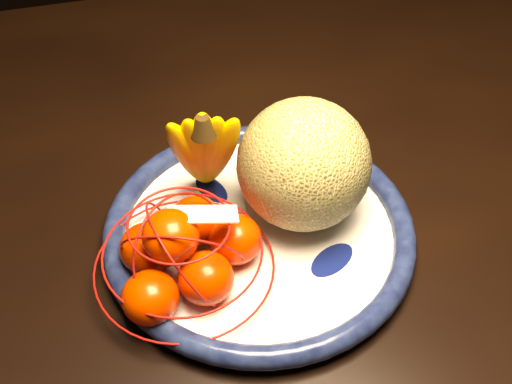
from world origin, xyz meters
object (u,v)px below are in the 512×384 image
object	(u,v)px
dining_table	(250,193)
banana_bunch	(204,148)
cantaloupe	(304,165)
mandarin_bag	(184,253)
fruit_bowl	(259,231)

from	to	relation	value
dining_table	banana_bunch	bearing A→B (deg)	-131.21
dining_table	cantaloupe	bearing A→B (deg)	-78.48
cantaloupe	mandarin_bag	distance (m)	0.17
dining_table	cantaloupe	distance (m)	0.22
fruit_bowl	cantaloupe	bearing A→B (deg)	11.77
mandarin_bag	cantaloupe	bearing A→B (deg)	14.16
dining_table	fruit_bowl	distance (m)	0.19
fruit_bowl	banana_bunch	distance (m)	0.12
cantaloupe	banana_bunch	world-z (taller)	banana_bunch
fruit_bowl	cantaloupe	distance (m)	0.10
cantaloupe	banana_bunch	size ratio (longest dim) A/B	0.93
fruit_bowl	banana_bunch	world-z (taller)	banana_bunch
fruit_bowl	mandarin_bag	size ratio (longest dim) A/B	1.53
dining_table	banana_bunch	world-z (taller)	banana_bunch
dining_table	mandarin_bag	distance (m)	0.26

